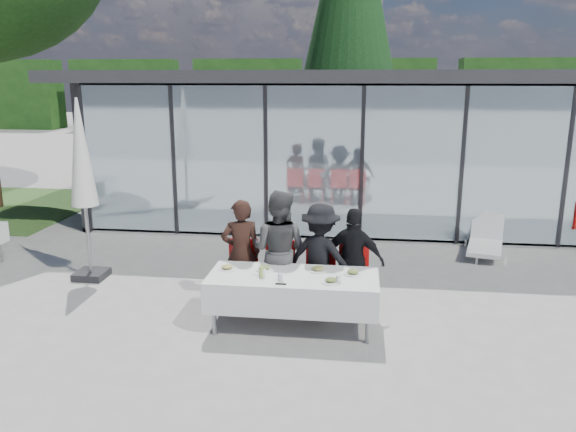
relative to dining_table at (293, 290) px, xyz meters
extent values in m
plane|color=gray|center=(-0.15, 0.20, -0.54)|extent=(90.00, 90.00, 0.00)
cube|color=gray|center=(1.85, 8.20, -0.49)|extent=(14.00, 8.00, 0.10)
cube|color=black|center=(1.85, 12.10, 1.06)|extent=(14.00, 0.20, 3.20)
cube|color=black|center=(-5.05, 8.20, 1.06)|extent=(0.20, 8.00, 3.20)
cube|color=silver|center=(1.85, 4.23, 1.06)|extent=(13.60, 0.06, 3.10)
cube|color=#2D2D30|center=(1.85, 7.80, 2.78)|extent=(14.80, 8.80, 0.24)
cube|color=#262628|center=(-4.95, 4.23, 1.06)|extent=(0.08, 0.10, 3.10)
cube|color=#262628|center=(-3.01, 4.23, 1.06)|extent=(0.08, 0.10, 3.10)
cube|color=#262628|center=(-1.06, 4.23, 1.06)|extent=(0.08, 0.10, 3.10)
cube|color=#262628|center=(0.88, 4.23, 1.06)|extent=(0.08, 0.10, 3.10)
cube|color=#262628|center=(2.82, 4.23, 1.06)|extent=(0.08, 0.10, 3.10)
cube|color=#262628|center=(4.76, 4.23, 1.06)|extent=(0.08, 0.10, 3.10)
cube|color=red|center=(-0.65, 6.70, -0.09)|extent=(0.45, 0.45, 0.90)
cube|color=red|center=(0.85, 7.20, -0.09)|extent=(0.45, 0.45, 0.90)
cube|color=red|center=(3.35, 6.70, -0.09)|extent=(0.45, 0.45, 0.90)
cube|color=red|center=(5.35, 7.40, -0.09)|extent=(0.45, 0.45, 0.90)
cube|color=#153511|center=(-22.15, 28.20, 1.66)|extent=(6.50, 2.00, 4.40)
cube|color=#153511|center=(-14.15, 28.20, 1.66)|extent=(6.50, 2.00, 4.40)
cube|color=#153511|center=(-6.15, 28.20, 1.66)|extent=(6.50, 2.00, 4.40)
cube|color=#153511|center=(1.85, 28.20, 1.66)|extent=(6.50, 2.00, 4.40)
cube|color=#153511|center=(9.85, 28.20, 1.66)|extent=(6.50, 2.00, 4.40)
cube|color=silver|center=(0.00, 0.00, 0.00)|extent=(2.26, 0.96, 0.42)
cylinder|color=gray|center=(-1.00, -0.35, -0.18)|extent=(0.06, 0.06, 0.71)
cylinder|color=gray|center=(1.00, -0.35, -0.18)|extent=(0.06, 0.06, 0.71)
cylinder|color=gray|center=(-1.00, 0.35, -0.18)|extent=(0.06, 0.06, 0.71)
cylinder|color=gray|center=(1.00, 0.35, -0.18)|extent=(0.06, 0.06, 0.71)
imported|color=#311C15|center=(-0.85, 0.70, 0.27)|extent=(0.73, 0.73, 1.61)
cube|color=red|center=(-0.85, 0.66, -0.09)|extent=(0.44, 0.44, 0.05)
cube|color=red|center=(-0.85, 0.86, 0.16)|extent=(0.44, 0.04, 0.55)
cylinder|color=red|center=(-1.03, 0.48, -0.32)|extent=(0.04, 0.04, 0.43)
cylinder|color=red|center=(-0.67, 0.48, -0.32)|extent=(0.04, 0.04, 0.43)
cylinder|color=red|center=(-1.03, 0.84, -0.32)|extent=(0.04, 0.04, 0.43)
cylinder|color=red|center=(-0.67, 0.84, -0.32)|extent=(0.04, 0.04, 0.43)
imported|color=#4D4D4D|center=(-0.29, 0.70, 0.34)|extent=(1.04, 1.04, 1.75)
cube|color=red|center=(-0.29, 0.66, -0.09)|extent=(0.44, 0.44, 0.05)
cube|color=red|center=(-0.29, 0.86, 0.16)|extent=(0.44, 0.04, 0.55)
cylinder|color=red|center=(-0.47, 0.48, -0.32)|extent=(0.04, 0.04, 0.43)
cylinder|color=red|center=(-0.11, 0.48, -0.32)|extent=(0.04, 0.04, 0.43)
cylinder|color=red|center=(-0.47, 0.84, -0.32)|extent=(0.04, 0.04, 0.43)
cylinder|color=red|center=(-0.11, 0.84, -0.32)|extent=(0.04, 0.04, 0.43)
imported|color=black|center=(0.31, 0.70, 0.25)|extent=(1.27, 1.27, 1.57)
cube|color=red|center=(0.31, 0.66, -0.09)|extent=(0.44, 0.44, 0.05)
cube|color=red|center=(0.31, 0.86, 0.16)|extent=(0.44, 0.04, 0.55)
cylinder|color=red|center=(0.13, 0.48, -0.32)|extent=(0.04, 0.04, 0.43)
cylinder|color=red|center=(0.49, 0.48, -0.32)|extent=(0.04, 0.04, 0.43)
cylinder|color=red|center=(0.13, 0.84, -0.32)|extent=(0.04, 0.04, 0.43)
cylinder|color=red|center=(0.49, 0.84, -0.32)|extent=(0.04, 0.04, 0.43)
imported|color=black|center=(0.79, 0.70, 0.22)|extent=(1.09, 1.09, 1.52)
cube|color=red|center=(0.79, 0.66, -0.09)|extent=(0.44, 0.44, 0.05)
cube|color=red|center=(0.79, 0.86, 0.16)|extent=(0.44, 0.04, 0.55)
cylinder|color=red|center=(0.61, 0.48, -0.32)|extent=(0.04, 0.04, 0.43)
cylinder|color=red|center=(0.97, 0.48, -0.32)|extent=(0.04, 0.04, 0.43)
cylinder|color=red|center=(0.61, 0.84, -0.32)|extent=(0.04, 0.04, 0.43)
cylinder|color=red|center=(0.97, 0.84, -0.32)|extent=(0.04, 0.04, 0.43)
cylinder|color=white|center=(-0.92, 0.11, 0.22)|extent=(0.25, 0.25, 0.01)
ellipsoid|color=#D4AD54|center=(-0.92, 0.11, 0.25)|extent=(0.15, 0.15, 0.05)
cylinder|color=white|center=(-0.41, 0.15, 0.22)|extent=(0.25, 0.25, 0.01)
ellipsoid|color=#375B22|center=(-0.41, 0.15, 0.25)|extent=(0.15, 0.15, 0.05)
cylinder|color=white|center=(0.32, 0.21, 0.22)|extent=(0.25, 0.25, 0.01)
ellipsoid|color=#D4AD54|center=(0.32, 0.21, 0.25)|extent=(0.15, 0.15, 0.05)
cylinder|color=white|center=(0.79, 0.13, 0.22)|extent=(0.25, 0.25, 0.01)
ellipsoid|color=#375B22|center=(0.79, 0.13, 0.25)|extent=(0.15, 0.15, 0.05)
cylinder|color=white|center=(0.52, -0.22, 0.22)|extent=(0.25, 0.25, 0.01)
ellipsoid|color=#375B22|center=(0.52, -0.22, 0.25)|extent=(0.15, 0.15, 0.05)
cylinder|color=#8DAD48|center=(-0.41, -0.13, 0.28)|extent=(0.06, 0.06, 0.14)
cylinder|color=silver|center=(-0.13, -0.23, 0.26)|extent=(0.07, 0.07, 0.10)
cylinder|color=silver|center=(0.61, -0.21, 0.26)|extent=(0.07, 0.07, 0.10)
cylinder|color=silver|center=(-0.38, -0.11, 0.26)|extent=(0.07, 0.07, 0.10)
cube|color=black|center=(-0.11, -0.36, 0.22)|extent=(0.14, 0.03, 0.01)
cube|color=red|center=(5.08, 4.46, -0.09)|extent=(0.61, 0.61, 0.05)
cylinder|color=red|center=(4.90, 4.28, -0.32)|extent=(0.04, 0.04, 0.43)
cylinder|color=red|center=(4.90, 4.64, -0.32)|extent=(0.04, 0.04, 0.43)
cylinder|color=red|center=(5.26, 4.64, -0.32)|extent=(0.04, 0.04, 0.43)
cube|color=black|center=(-3.62, 1.49, -0.48)|extent=(0.50, 0.50, 0.12)
cylinder|color=gray|center=(-3.62, 1.49, 0.81)|extent=(0.06, 0.06, 2.70)
cone|color=silver|center=(-3.62, 1.49, 1.59)|extent=(0.44, 0.44, 1.74)
cube|color=white|center=(3.25, 3.60, -0.36)|extent=(0.90, 1.41, 0.08)
cube|color=white|center=(3.38, 4.13, -0.09)|extent=(0.65, 0.40, 0.54)
cylinder|color=white|center=(3.00, 3.05, -0.47)|extent=(0.04, 0.04, 0.14)
cylinder|color=white|center=(3.50, 3.05, -0.47)|extent=(0.04, 0.04, 0.14)
cylinder|color=white|center=(3.00, 4.15, -0.47)|extent=(0.04, 0.04, 0.14)
cylinder|color=white|center=(3.50, 4.15, -0.47)|extent=(0.04, 0.04, 0.14)
cylinder|color=#382316|center=(0.35, 13.20, 0.46)|extent=(0.44, 0.44, 2.00)
camera|label=1|loc=(0.83, -7.00, 2.77)|focal=35.00mm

